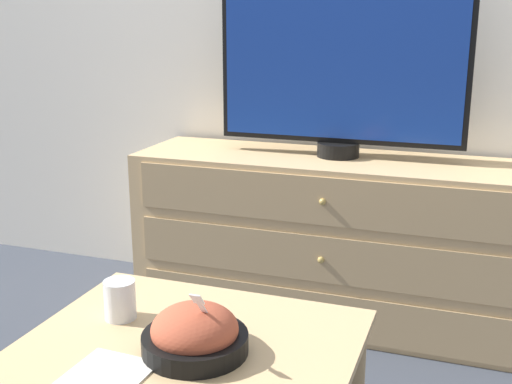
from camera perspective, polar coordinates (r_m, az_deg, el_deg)
name	(u,v)px	position (r m, az deg, el deg)	size (l,w,h in m)	color
ground_plane	(317,288)	(2.90, 5.42, -8.50)	(12.00, 12.00, 0.00)	#383D47
dresser	(335,240)	(2.52, 7.02, -4.27)	(1.55, 0.46, 0.65)	tan
tv	(341,68)	(2.43, 7.57, 10.86)	(0.93, 0.16, 0.64)	black
coffee_table	(190,373)	(1.51, -5.89, -15.69)	(0.74, 0.60, 0.47)	tan
takeout_bowl	(195,334)	(1.41, -5.45, -12.49)	(0.23, 0.23, 0.16)	black
drink_cup	(120,302)	(1.58, -11.98, -9.53)	(0.08, 0.08, 0.10)	#9E6638
napkin	(108,374)	(1.38, -13.06, -15.47)	(0.16, 0.16, 0.00)	silver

